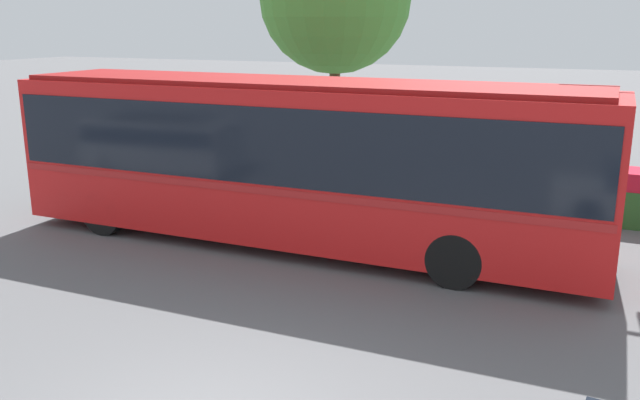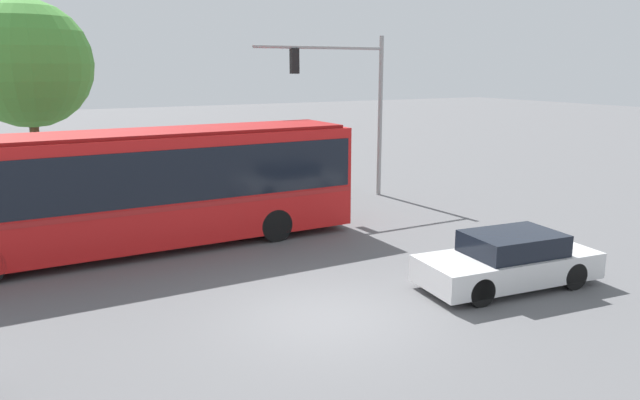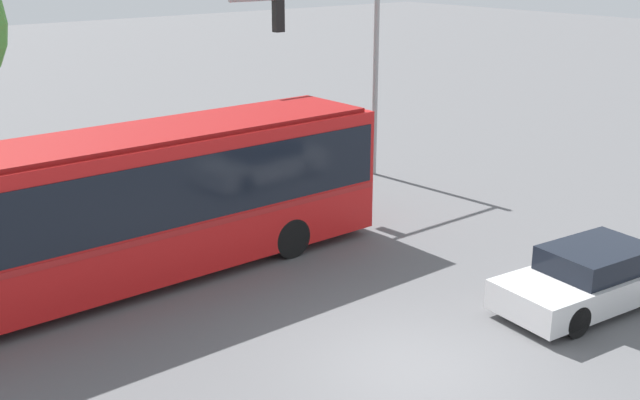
{
  "view_description": "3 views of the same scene",
  "coord_description": "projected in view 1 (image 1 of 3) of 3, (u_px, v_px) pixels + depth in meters",
  "views": [
    {
      "loc": [
        3.85,
        -5.41,
        4.49
      ],
      "look_at": [
        -0.57,
        4.49,
        1.66
      ],
      "focal_mm": 37.9,
      "sensor_mm": 36.0,
      "label": 1
    },
    {
      "loc": [
        -5.77,
        -10.26,
        5.17
      ],
      "look_at": [
        2.88,
        5.49,
        1.17
      ],
      "focal_mm": 33.57,
      "sensor_mm": 36.0,
      "label": 2
    },
    {
      "loc": [
        -9.2,
        -8.64,
        7.28
      ],
      "look_at": [
        1.25,
        4.29,
        1.87
      ],
      "focal_mm": 43.87,
      "sensor_mm": 36.0,
      "label": 3
    }
  ],
  "objects": [
    {
      "name": "city_bus",
      "position": [
        296.0,
        153.0,
        13.78
      ],
      "size": [
        12.37,
        2.62,
        3.42
      ],
      "rotation": [
        0.0,
        0.0,
        3.15
      ],
      "color": "red",
      "rests_on": "ground"
    },
    {
      "name": "flowering_hedge",
      "position": [
        596.0,
        194.0,
        15.81
      ],
      "size": [
        6.27,
        1.05,
        1.27
      ],
      "color": "#286028",
      "rests_on": "ground"
    }
  ]
}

